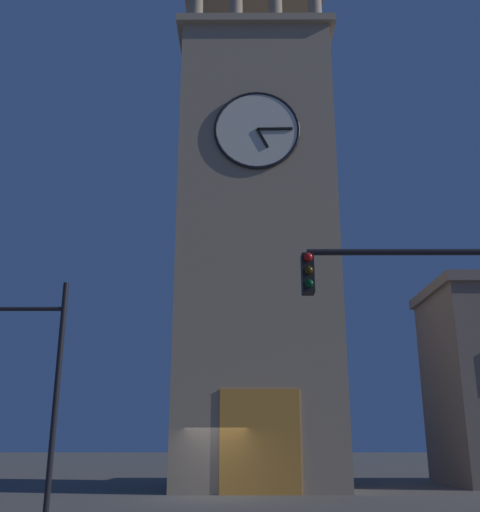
# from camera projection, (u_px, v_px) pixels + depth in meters

# --- Properties ---
(ground_plane) EXTENTS (200.00, 200.00, 0.00)m
(ground_plane) POSITION_uv_depth(u_px,v_px,m) (214.00, 498.00, 21.76)
(ground_plane) COLOR #56544F
(clocktower) EXTENTS (7.84, 7.90, 28.83)m
(clocktower) POSITION_uv_depth(u_px,v_px,m) (256.00, 242.00, 29.81)
(clocktower) COLOR gray
(clocktower) RESTS_ON ground_plane
(traffic_signal_near) EXTENTS (3.97, 0.41, 6.09)m
(traffic_signal_near) POSITION_uv_depth(u_px,v_px,m) (452.00, 327.00, 10.68)
(traffic_signal_near) COLOR black
(traffic_signal_near) RESTS_ON ground_plane
(traffic_signal_mid) EXTENTS (3.81, 0.41, 6.40)m
(traffic_signal_mid) POSITION_uv_depth(u_px,v_px,m) (19.00, 362.00, 16.77)
(traffic_signal_mid) COLOR black
(traffic_signal_mid) RESTS_ON ground_plane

